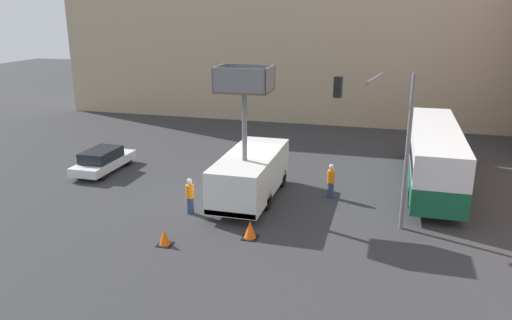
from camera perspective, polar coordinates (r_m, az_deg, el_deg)
The scene contains 10 objects.
ground_plane at distance 26.08m, azimuth -0.79°, elevation -3.85°, with size 120.00×120.00×0.00m, color #333335.
building_backdrop_far at distance 45.89m, azimuth 7.10°, elevation 15.92°, with size 44.00×10.00×17.09m.
utility_truck at distance 24.71m, azimuth -0.63°, elevation -1.24°, with size 2.44×6.77×6.79m.
city_bus at distance 28.26m, azimuth 19.62°, elevation 0.82°, with size 2.47×11.37×3.23m.
traffic_light_pole at distance 21.74m, azimuth 14.41°, elevation 3.83°, with size 3.34×3.09×6.78m.
road_worker_near_truck at distance 23.52m, azimuth -7.55°, elevation -4.12°, with size 0.38×0.38×1.74m.
road_worker_directing at distance 25.51m, azimuth 8.55°, elevation -2.40°, with size 0.38×0.38×1.79m.
traffic_cone_near_truck at distance 21.08m, azimuth -0.69°, elevation -8.01°, with size 0.67×0.67×0.77m.
traffic_cone_mid_road at distance 20.86m, azimuth -10.41°, elevation -8.72°, with size 0.60×0.60×0.69m.
parked_car_curbside at distance 30.69m, azimuth -17.08°, elevation -0.01°, with size 1.78×4.57×1.38m.
Camera 1 is at (6.80, -23.42, 9.25)m, focal length 35.00 mm.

